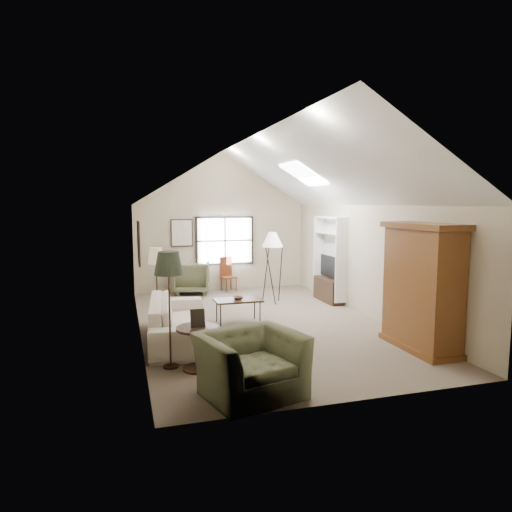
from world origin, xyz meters
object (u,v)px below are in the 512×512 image
object	(u,v)px
armoire	(422,287)
coffee_table	(238,311)
sofa	(179,320)
side_chair	(229,274)
side_table	(198,348)
armchair_far	(192,277)
armchair_near	(250,364)

from	to	relation	value
armoire	coffee_table	bearing A→B (deg)	135.36
armoire	sofa	distance (m)	4.41
armoire	side_chair	world-z (taller)	armoire
side_table	side_chair	size ratio (longest dim) A/B	0.68
armchair_far	coffee_table	bearing A→B (deg)	110.38
coffee_table	side_table	bearing A→B (deg)	-116.87
armchair_near	side_table	xyz separation A→B (m)	(-0.52, 1.12, -0.08)
armoire	side_table	bearing A→B (deg)	178.48
armchair_near	armchair_far	xyz separation A→B (m)	(0.28, 7.12, 0.04)
coffee_table	side_chair	world-z (taller)	side_chair
sofa	side_chair	distance (m)	4.82
sofa	armchair_near	size ratio (longest dim) A/B	2.08
side_table	armchair_near	bearing A→B (deg)	-65.09
side_table	armchair_far	bearing A→B (deg)	82.40
armoire	coffee_table	world-z (taller)	armoire
armchair_near	side_chair	world-z (taller)	side_chair
armoire	coffee_table	size ratio (longest dim) A/B	2.22
coffee_table	side_chair	size ratio (longest dim) A/B	1.00
armchair_far	side_table	xyz separation A→B (m)	(-0.80, -6.00, -0.12)
armchair_far	sofa	bearing A→B (deg)	91.21
armoire	armchair_near	xyz separation A→B (m)	(-3.38, -1.02, -0.68)
sofa	coffee_table	bearing A→B (deg)	-51.18
armchair_near	side_table	size ratio (longest dim) A/B	1.92
armoire	side_table	xyz separation A→B (m)	(-3.90, 0.10, -0.77)
sofa	armchair_near	world-z (taller)	armchair_near
armoire	armchair_far	distance (m)	6.87
armchair_far	side_chair	world-z (taller)	side_chair
sofa	armchair_near	xyz separation A→B (m)	(0.62, -2.72, 0.03)
armchair_far	armchair_near	bearing A→B (deg)	100.52
sofa	coffee_table	world-z (taller)	sofa
armoire	side_chair	bearing A→B (deg)	108.45
armchair_far	coffee_table	world-z (taller)	armchair_far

